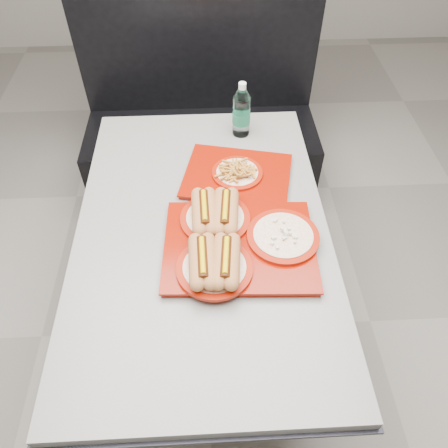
{
  "coord_description": "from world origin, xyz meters",
  "views": [
    {
      "loc": [
        0.03,
        -1.04,
        1.92
      ],
      "look_at": [
        0.07,
        -0.06,
        0.83
      ],
      "focal_mm": 35.0,
      "sensor_mm": 36.0,
      "label": 1
    }
  ],
  "objects_px": {
    "tray_far": "(237,174)",
    "booth_bench": "(201,127)",
    "water_bottle": "(241,113)",
    "tray_near": "(233,241)",
    "diner_table": "(204,255)"
  },
  "relations": [
    {
      "from": "diner_table",
      "to": "water_bottle",
      "type": "xyz_separation_m",
      "value": [
        0.18,
        0.54,
        0.27
      ]
    },
    {
      "from": "booth_bench",
      "to": "tray_far",
      "type": "distance_m",
      "value": 0.93
    },
    {
      "from": "diner_table",
      "to": "booth_bench",
      "type": "bearing_deg",
      "value": 90.0
    },
    {
      "from": "booth_bench",
      "to": "tray_far",
      "type": "bearing_deg",
      "value": -80.42
    },
    {
      "from": "tray_near",
      "to": "booth_bench",
      "type": "bearing_deg",
      "value": 94.92
    },
    {
      "from": "tray_far",
      "to": "water_bottle",
      "type": "distance_m",
      "value": 0.31
    },
    {
      "from": "booth_bench",
      "to": "water_bottle",
      "type": "xyz_separation_m",
      "value": [
        0.18,
        -0.55,
        0.45
      ]
    },
    {
      "from": "water_bottle",
      "to": "tray_far",
      "type": "bearing_deg",
      "value": -97.15
    },
    {
      "from": "tray_near",
      "to": "water_bottle",
      "type": "height_order",
      "value": "water_bottle"
    },
    {
      "from": "booth_bench",
      "to": "water_bottle",
      "type": "relative_size",
      "value": 5.51
    },
    {
      "from": "booth_bench",
      "to": "water_bottle",
      "type": "bearing_deg",
      "value": -71.85
    },
    {
      "from": "booth_bench",
      "to": "tray_far",
      "type": "height_order",
      "value": "booth_bench"
    },
    {
      "from": "diner_table",
      "to": "tray_far",
      "type": "xyz_separation_m",
      "value": [
        0.14,
        0.25,
        0.19
      ]
    },
    {
      "from": "tray_far",
      "to": "booth_bench",
      "type": "bearing_deg",
      "value": 99.58
    },
    {
      "from": "tray_far",
      "to": "water_bottle",
      "type": "height_order",
      "value": "water_bottle"
    }
  ]
}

